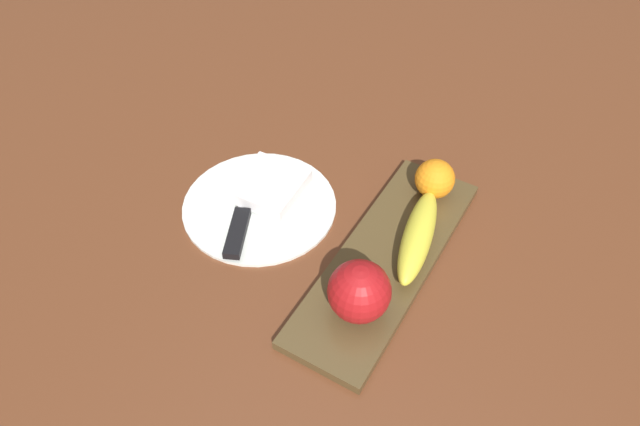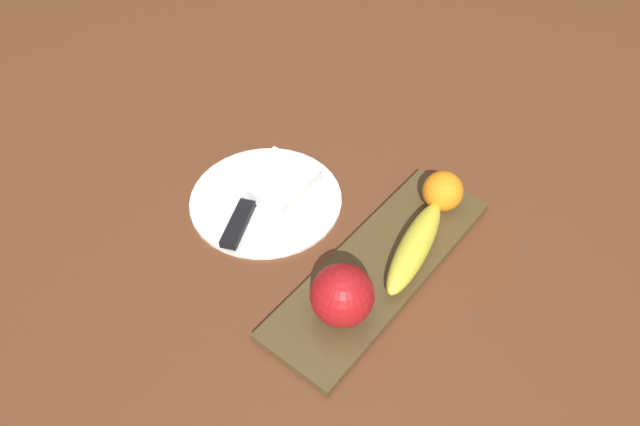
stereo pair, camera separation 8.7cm
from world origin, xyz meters
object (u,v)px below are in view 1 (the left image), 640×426
Objects in this scene: folded_napkin at (269,186)px; knife at (239,225)px; fruit_tray at (386,260)px; orange_near_apple at (435,179)px; apple at (359,291)px; banana at (418,236)px; dinner_plate at (259,204)px.

folded_napkin reaches higher than knife.
orange_near_apple is at bearing -2.03° from fruit_tray.
banana is (0.14, -0.02, -0.02)m from apple.
knife is (0.04, 0.22, -0.04)m from apple.
fruit_tray is at bearing 4.26° from apple.
dinner_plate is at bearing 90.00° from fruit_tray.
banana reaches higher than fruit_tray.
folded_napkin is (-0.01, 0.24, -0.01)m from banana.
banana is 0.25m from dinner_plate.
apple is 0.47× the size of knife.
apple reaches higher than folded_napkin.
fruit_tray is 0.11m from apple.
knife is at bearing -80.04° from banana.
apple is 0.25m from orange_near_apple.
fruit_tray is at bearing -47.16° from banana.
apple reaches higher than orange_near_apple.
folded_napkin is (0.03, 0.22, 0.01)m from fruit_tray.
fruit_tray is at bearing -90.00° from dinner_plate.
orange_near_apple is 0.30m from knife.
fruit_tray is 0.22m from knife.
orange_near_apple reaches higher than knife.
knife is (-0.09, -0.00, -0.01)m from folded_napkin.
dinner_plate is at bearing 180.00° from folded_napkin.
knife is at bearing 105.20° from fruit_tray.
dinner_plate is (-0.15, 0.22, -0.04)m from orange_near_apple.
apple is at bearing -175.74° from fruit_tray.
folded_napkin is (-0.12, 0.22, -0.02)m from orange_near_apple.
banana reaches higher than dinner_plate.
banana is at bearing -87.69° from folded_napkin.
banana reaches higher than knife.
orange_near_apple reaches higher than banana.
banana is (0.04, -0.03, 0.03)m from fruit_tray.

